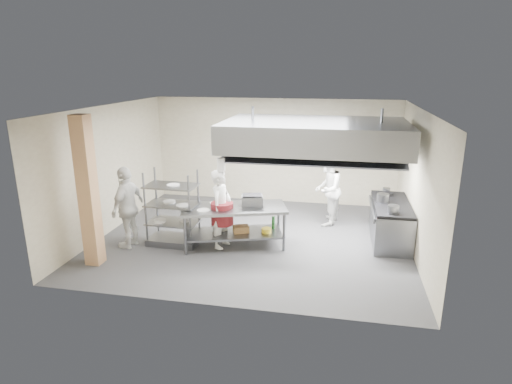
% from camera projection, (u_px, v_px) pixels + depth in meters
% --- Properties ---
extents(floor, '(7.00, 7.00, 0.00)m').
position_uv_depth(floor, '(254.00, 238.00, 9.97)').
color(floor, '#39393C').
rests_on(floor, ground).
extents(ceiling, '(7.00, 7.00, 0.00)m').
position_uv_depth(ceiling, '(253.00, 108.00, 9.13)').
color(ceiling, silver).
rests_on(ceiling, wall_back).
extents(wall_back, '(7.00, 0.00, 7.00)m').
position_uv_depth(wall_back, '(274.00, 151.00, 12.37)').
color(wall_back, '#B2A88D').
rests_on(wall_back, ground).
extents(wall_left, '(0.00, 6.00, 6.00)m').
position_uv_depth(wall_left, '(110.00, 169.00, 10.20)').
color(wall_left, '#B2A88D').
rests_on(wall_left, ground).
extents(wall_right, '(0.00, 6.00, 6.00)m').
position_uv_depth(wall_right, '(418.00, 184.00, 8.90)').
color(wall_right, '#B2A88D').
rests_on(wall_right, ground).
extents(column, '(0.30, 0.30, 3.00)m').
position_uv_depth(column, '(88.00, 192.00, 8.30)').
color(column, tan).
rests_on(column, floor).
extents(exhaust_hood, '(4.00, 2.50, 0.60)m').
position_uv_depth(exhaust_hood, '(315.00, 135.00, 9.43)').
color(exhaust_hood, gray).
rests_on(exhaust_hood, ceiling).
extents(hood_strip_a, '(1.60, 0.12, 0.04)m').
position_uv_depth(hood_strip_a, '(274.00, 148.00, 9.69)').
color(hood_strip_a, white).
rests_on(hood_strip_a, exhaust_hood).
extents(hood_strip_b, '(1.60, 0.12, 0.04)m').
position_uv_depth(hood_strip_b, '(356.00, 151.00, 9.35)').
color(hood_strip_b, white).
rests_on(hood_strip_b, exhaust_hood).
extents(wall_shelf, '(1.50, 0.28, 0.04)m').
position_uv_depth(wall_shelf, '(337.00, 154.00, 11.89)').
color(wall_shelf, gray).
rests_on(wall_shelf, wall_back).
extents(island, '(2.44, 1.57, 0.91)m').
position_uv_depth(island, '(234.00, 226.00, 9.44)').
color(island, gray).
rests_on(island, floor).
extents(island_worktop, '(2.44, 1.57, 0.06)m').
position_uv_depth(island_worktop, '(234.00, 208.00, 9.32)').
color(island_worktop, gray).
rests_on(island_worktop, island).
extents(island_undershelf, '(2.24, 1.43, 0.04)m').
position_uv_depth(island_undershelf, '(234.00, 233.00, 9.48)').
color(island_undershelf, gray).
rests_on(island_undershelf, island).
extents(pass_rack, '(1.14, 0.69, 1.68)m').
position_uv_depth(pass_rack, '(172.00, 208.00, 9.44)').
color(pass_rack, slate).
rests_on(pass_rack, floor).
extents(cooking_range, '(0.80, 2.00, 0.84)m').
position_uv_depth(cooking_range, '(390.00, 223.00, 9.75)').
color(cooking_range, gray).
rests_on(cooking_range, floor).
extents(range_top, '(0.78, 1.96, 0.06)m').
position_uv_depth(range_top, '(392.00, 204.00, 9.62)').
color(range_top, black).
rests_on(range_top, cooking_range).
extents(chef_head, '(0.54, 0.71, 1.74)m').
position_uv_depth(chef_head, '(221.00, 209.00, 9.30)').
color(chef_head, white).
rests_on(chef_head, floor).
extents(chef_line, '(0.84, 0.99, 1.82)m').
position_uv_depth(chef_line, '(327.00, 189.00, 10.64)').
color(chef_line, white).
rests_on(chef_line, floor).
extents(chef_plating, '(0.57, 1.11, 1.81)m').
position_uv_depth(chef_plating, '(128.00, 207.00, 9.30)').
color(chef_plating, white).
rests_on(chef_plating, floor).
extents(griddle, '(0.53, 0.46, 0.23)m').
position_uv_depth(griddle, '(252.00, 201.00, 9.37)').
color(griddle, slate).
rests_on(griddle, island_worktop).
extents(wicker_basket, '(0.40, 0.35, 0.15)m').
position_uv_depth(wicker_basket, '(241.00, 229.00, 9.45)').
color(wicker_basket, olive).
rests_on(wicker_basket, island_undershelf).
extents(stockpot, '(0.27, 0.27, 0.19)m').
position_uv_depth(stockpot, '(383.00, 198.00, 9.67)').
color(stockpot, gray).
rests_on(stockpot, range_top).
extents(plate_stack, '(0.28, 0.28, 0.05)m').
position_uv_depth(plate_stack, '(173.00, 221.00, 9.53)').
color(plate_stack, white).
rests_on(plate_stack, pass_rack).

